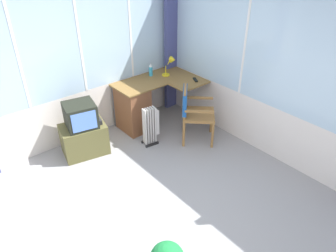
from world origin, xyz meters
TOP-DOWN VIEW (x-y plane):
  - ground at (0.00, 0.00)m, footprint 5.34×5.68m
  - north_window_panel at (0.00, 2.37)m, footprint 4.34×0.07m
  - east_window_panel at (2.20, -0.00)m, footprint 0.07×4.68m
  - curtain_corner at (2.07, 2.24)m, footprint 0.28×0.08m
  - desk at (1.11, 2.01)m, footprint 1.34×0.97m
  - desk_lamp at (1.82, 1.96)m, footprint 0.23×0.20m
  - tv_remote at (1.98, 1.54)m, footprint 0.11×0.15m
  - spray_bottle at (1.54, 2.16)m, footprint 0.06×0.06m
  - wooden_armchair at (1.56, 1.18)m, footprint 0.68×0.68m
  - tv_on_stand at (0.09, 1.93)m, footprint 0.72×0.57m
  - space_heater at (1.01, 1.48)m, footprint 0.28×0.20m

SIDE VIEW (x-z plane):
  - ground at x=0.00m, z-range -0.06..0.00m
  - space_heater at x=1.01m, z-range 0.01..0.64m
  - tv_on_stand at x=0.09m, z-range -0.05..0.78m
  - desk at x=1.11m, z-range 0.03..0.81m
  - wooden_armchair at x=1.56m, z-range 0.12..1.00m
  - tv_remote at x=1.98m, z-range 0.78..0.80m
  - spray_bottle at x=1.54m, z-range 0.78..0.99m
  - desk_lamp at x=1.82m, z-range 0.82..1.16m
  - curtain_corner at x=2.07m, z-range 0.00..2.46m
  - east_window_panel at x=2.20m, z-range 0.00..2.55m
  - north_window_panel at x=0.00m, z-range 0.00..2.56m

